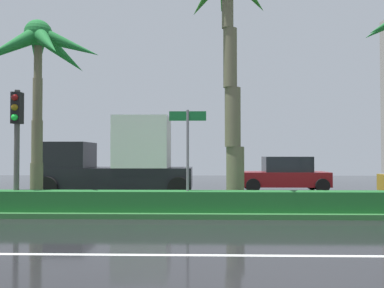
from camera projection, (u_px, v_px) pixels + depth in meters
The scene contains 10 objects.
ground_plane at pixel (230, 208), 14.31m from camera, with size 90.00×42.00×0.10m, color black.
near_lane_divider_stripe at pixel (256, 256), 7.31m from camera, with size 81.00×0.14×0.01m, color white.
median_strip at pixel (232, 208), 13.31m from camera, with size 85.50×4.00×0.15m, color #2D6B33.
median_hedge at pixel (235, 201), 11.92m from camera, with size 76.50×0.70×0.60m.
palm_tree_mid_left at pixel (40, 56), 13.51m from camera, with size 4.30×3.99×6.16m.
palm_tree_centre_left at pixel (228, 10), 13.22m from camera, with size 3.95×4.16×8.27m.
traffic_signal_median_left at pixel (17, 127), 12.31m from camera, with size 0.28×0.43×3.64m.
street_name_sign at pixel (188, 146), 12.01m from camera, with size 1.10×0.08×3.00m.
box_truck_lead at pixel (120, 161), 17.72m from camera, with size 6.40×2.64×3.46m.
car_in_traffic_leading at pixel (285, 175), 20.28m from camera, with size 4.30×2.02×1.72m.
Camera 1 is at (-0.97, -5.39, 1.83)m, focal length 37.98 mm.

